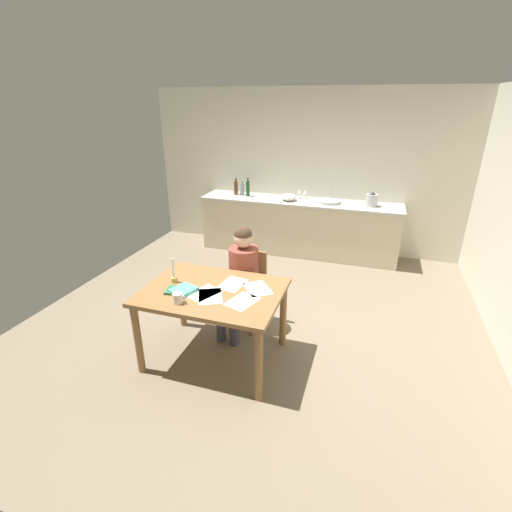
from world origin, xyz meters
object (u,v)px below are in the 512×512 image
at_px(coffee_mug, 178,298).
at_px(bottle_oil, 236,188).
at_px(bottle_vinegar, 242,189).
at_px(wine_glass_by_kettle, 300,192).
at_px(sink_unit, 329,201).
at_px(book_cookery, 177,290).
at_px(mixing_bowl, 289,197).
at_px(wine_glass_near_sink, 305,192).
at_px(stovetop_kettle, 372,200).
at_px(dining_table, 213,300).
at_px(chair_at_table, 247,285).
at_px(candlestick, 174,276).
at_px(bottle_wine_red, 248,188).
at_px(person_seated, 241,274).
at_px(book_magazine, 184,290).

distance_m(coffee_mug, bottle_oil, 3.46).
relative_size(bottle_vinegar, wine_glass_by_kettle, 1.58).
xyz_separation_m(sink_unit, wine_glass_by_kettle, (-0.51, 0.15, 0.09)).
bearing_deg(book_cookery, mixing_bowl, 73.08).
distance_m(coffee_mug, wine_glass_near_sink, 3.50).
distance_m(coffee_mug, stovetop_kettle, 3.64).
height_order(dining_table, sink_unit, sink_unit).
relative_size(bottle_vinegar, mixing_bowl, 1.00).
bearing_deg(wine_glass_by_kettle, chair_at_table, -91.67).
height_order(bottle_vinegar, wine_glass_near_sink, bottle_vinegar).
bearing_deg(bottle_vinegar, candlestick, -82.48).
distance_m(bottle_wine_red, wine_glass_near_sink, 0.96).
distance_m(person_seated, coffee_mug, 0.93).
relative_size(bottle_oil, bottle_wine_red, 0.91).
height_order(book_magazine, bottle_vinegar, bottle_vinegar).
bearing_deg(dining_table, coffee_mug, -121.33).
height_order(chair_at_table, bottle_wine_red, bottle_wine_red).
relative_size(person_seated, book_cookery, 6.05).
xyz_separation_m(candlestick, bottle_oil, (-0.51, 3.03, 0.19)).
xyz_separation_m(book_magazine, mixing_bowl, (0.27, 3.05, 0.18)).
xyz_separation_m(person_seated, stovetop_kettle, (1.24, 2.43, 0.32)).
bearing_deg(book_cookery, wine_glass_by_kettle, 71.23).
relative_size(dining_table, bottle_wine_red, 4.26).
distance_m(candlestick, book_magazine, 0.24).
distance_m(person_seated, book_cookery, 0.80).
height_order(candlestick, book_cookery, candlestick).
xyz_separation_m(bottle_oil, mixing_bowl, (0.96, -0.12, -0.06)).
distance_m(person_seated, bottle_oil, 2.71).
bearing_deg(bottle_wine_red, bottle_oil, 169.88).
distance_m(coffee_mug, bottle_vinegar, 3.45).
distance_m(sink_unit, stovetop_kettle, 0.64).
height_order(bottle_vinegar, wine_glass_by_kettle, bottle_vinegar).
distance_m(bottle_vinegar, bottle_wine_red, 0.14).
height_order(book_magazine, stovetop_kettle, stovetop_kettle).
xyz_separation_m(person_seated, bottle_vinegar, (-0.89, 2.51, 0.32)).
relative_size(stovetop_kettle, wine_glass_near_sink, 1.43).
bearing_deg(stovetop_kettle, bottle_oil, 178.37).
height_order(chair_at_table, candlestick, candlestick).
height_order(sink_unit, wine_glass_by_kettle, sink_unit).
bearing_deg(wine_glass_by_kettle, book_magazine, -97.00).
height_order(chair_at_table, bottle_vinegar, bottle_vinegar).
bearing_deg(book_magazine, dining_table, 45.44).
distance_m(sink_unit, wine_glass_by_kettle, 0.54).
relative_size(book_cookery, bottle_vinegar, 0.81).
relative_size(bottle_oil, mixing_bowl, 1.14).
relative_size(person_seated, wine_glass_by_kettle, 7.76).
bearing_deg(stovetop_kettle, book_magazine, -116.42).
bearing_deg(person_seated, bottle_vinegar, 109.59).
bearing_deg(stovetop_kettle, candlestick, -120.19).
height_order(book_magazine, bottle_oil, bottle_oil).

